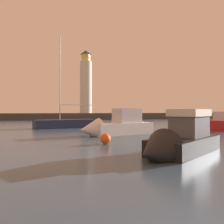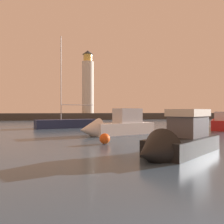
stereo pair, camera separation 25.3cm
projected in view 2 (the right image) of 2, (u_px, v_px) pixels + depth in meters
name	position (u px, v px, depth m)	size (l,w,h in m)	color
ground_plane	(85.00, 127.00, 33.19)	(220.00, 220.00, 0.00)	#384C60
breakwater	(75.00, 116.00, 63.51)	(89.96, 4.88, 1.80)	#423F3D
lighthouse	(88.00, 83.00, 64.27)	(3.35, 3.35, 18.00)	silver
motorboat_0	(115.00, 126.00, 22.53)	(8.36, 4.94, 3.08)	white
motorboat_2	(222.00, 123.00, 30.63)	(7.21, 8.35, 2.91)	#B21E1E
motorboat_3	(176.00, 141.00, 12.08)	(6.98, 5.81, 3.05)	black
sailboat_moored	(67.00, 123.00, 32.10)	(9.14, 4.76, 12.97)	#1E284C
mooring_buoy	(105.00, 139.00, 16.19)	(0.78, 0.78, 0.78)	#EA5919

